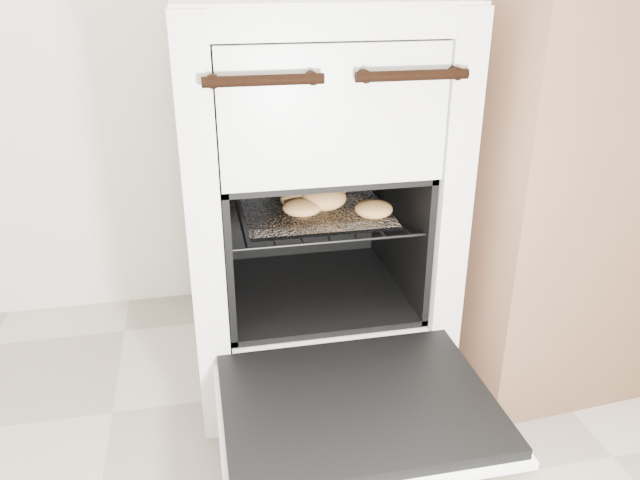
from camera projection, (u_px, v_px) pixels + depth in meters
The scene contains 6 objects.
stove at pixel (308, 199), 1.44m from camera, with size 0.55×0.61×0.84m.
oven_door at pixel (357, 406), 1.12m from camera, with size 0.50×0.39×0.03m.
oven_rack at pixel (313, 210), 1.39m from camera, with size 0.40×0.39×0.01m.
foil_sheet at pixel (315, 210), 1.37m from camera, with size 0.31×0.28×0.01m, color white.
baked_rolls at pixel (320, 196), 1.38m from camera, with size 0.26×0.25×0.05m.
counter at pixel (616, 163), 1.54m from camera, with size 0.92×0.62×0.92m, color brown.
Camera 1 is at (-0.11, -0.14, 0.90)m, focal length 35.00 mm.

